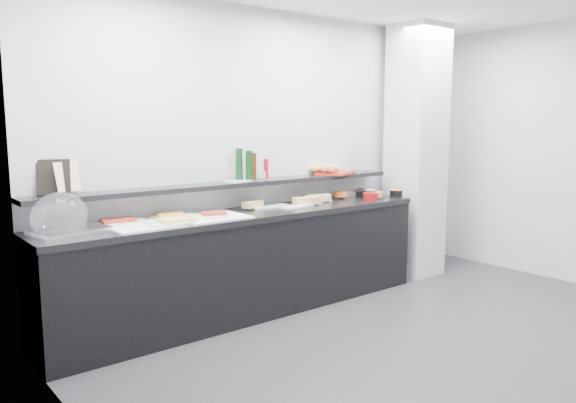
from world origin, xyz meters
TOP-DOWN VIEW (x-y plane):
  - ground at (0.00, 0.00)m, footprint 5.00×5.00m
  - back_wall at (0.00, 2.00)m, footprint 5.00×0.02m
  - column at (1.50, 1.65)m, footprint 0.50×0.50m
  - buffet_cabinet at (-0.70, 1.70)m, footprint 3.60×0.60m
  - counter_top at (-0.70, 1.70)m, footprint 3.62×0.62m
  - wall_shelf at (-0.70, 1.88)m, footprint 3.60×0.25m
  - cloche_base at (-2.21, 1.68)m, footprint 0.54×0.40m
  - cloche_dome at (-2.26, 1.74)m, footprint 0.49×0.39m
  - linen_runner at (-1.38, 1.68)m, footprint 1.13×0.54m
  - platter_meat_a at (-1.77, 1.79)m, footprint 0.35×0.26m
  - food_meat_a at (-1.82, 1.80)m, footprint 0.26×0.18m
  - platter_salmon at (-1.35, 1.84)m, footprint 0.33×0.25m
  - food_salmon at (-1.38, 1.82)m, footprint 0.22×0.16m
  - platter_cheese at (-1.54, 1.53)m, footprint 0.33×0.25m
  - food_cheese at (-1.46, 1.53)m, footprint 0.26×0.17m
  - platter_meat_b at (-1.16, 1.58)m, footprint 0.31×0.24m
  - food_meat_b at (-1.08, 1.62)m, footprint 0.22×0.17m
  - sandwich_plate_left at (-0.37, 1.82)m, footprint 0.40×0.20m
  - sandwich_food_left at (-0.55, 1.84)m, footprint 0.25×0.17m
  - tongs_left at (-0.40, 1.78)m, footprint 0.16×0.02m
  - sandwich_plate_mid at (-0.17, 1.68)m, footprint 0.36×0.21m
  - sandwich_food_mid at (-0.02, 1.70)m, footprint 0.28×0.16m
  - tongs_mid at (-0.03, 1.59)m, footprint 0.16×0.03m
  - sandwich_plate_right at (0.17, 1.79)m, footprint 0.35×0.19m
  - sandwich_food_right at (0.18, 1.78)m, footprint 0.28×0.19m
  - tongs_right at (0.21, 1.76)m, footprint 0.16×0.02m
  - bowl_glass_fruit at (0.61, 1.79)m, footprint 0.21×0.21m
  - fill_glass_fruit at (0.53, 1.82)m, footprint 0.18×0.18m
  - bowl_black_jam at (0.79, 1.79)m, footprint 0.18×0.18m
  - fill_black_jam at (0.88, 1.85)m, footprint 0.11×0.11m
  - bowl_glass_cream at (0.84, 1.83)m, footprint 0.18×0.18m
  - fill_glass_cream at (0.92, 1.82)m, footprint 0.18×0.18m
  - bowl_red_jam at (0.71, 1.58)m, footprint 0.19×0.19m
  - fill_red_jam at (0.77, 1.62)m, footprint 0.12×0.12m
  - bowl_glass_salmon at (0.80, 1.58)m, footprint 0.17×0.17m
  - fill_glass_salmon at (0.81, 1.59)m, footprint 0.16×0.16m
  - bowl_black_fruit at (1.08, 1.55)m, footprint 0.17×0.17m
  - fill_black_fruit at (1.09, 1.57)m, footprint 0.15×0.15m
  - framed_print at (-2.22, 1.95)m, footprint 0.24×0.15m
  - print_art at (-2.13, 1.93)m, footprint 0.21×0.12m
  - condiment_tray at (-0.67, 1.88)m, footprint 0.29×0.22m
  - bottle_green_a at (-0.55, 1.88)m, footprint 0.08×0.08m
  - bottle_brown at (-0.53, 1.85)m, footprint 0.06×0.06m
  - bottle_green_b at (-0.63, 1.93)m, footprint 0.07×0.07m
  - bottle_hot at (-0.37, 1.87)m, footprint 0.06×0.06m
  - shaker_salt at (-0.45, 1.90)m, footprint 0.04×0.04m
  - shaker_pepper at (-0.40, 1.87)m, footprint 0.03×0.03m
  - bread_tray at (0.51, 1.88)m, footprint 0.50×0.44m
  - bread_roll_nw at (0.32, 1.97)m, footprint 0.16×0.11m
  - bread_roll_n at (0.42, 1.97)m, footprint 0.16×0.13m
  - bread_roll_ne at (0.44, 1.91)m, footprint 0.13×0.08m
  - bread_roll_s at (0.40, 1.80)m, footprint 0.13×0.10m
  - bread_roll_midw at (0.37, 1.86)m, footprint 0.14×0.09m
  - bread_roll_mide at (0.48, 1.86)m, footprint 0.14×0.09m
  - carafe at (0.90, 1.91)m, footprint 0.10×0.10m

SIDE VIEW (x-z plane):
  - ground at x=0.00m, z-range 0.00..0.00m
  - buffet_cabinet at x=-0.70m, z-range 0.00..0.85m
  - counter_top at x=-0.70m, z-range 0.85..0.90m
  - linen_runner at x=-1.38m, z-range 0.90..0.91m
  - sandwich_plate_left at x=-0.37m, z-range 0.90..0.91m
  - sandwich_plate_mid at x=-0.17m, z-range 0.90..0.91m
  - sandwich_plate_right at x=0.17m, z-range 0.90..0.91m
  - tongs_left at x=-0.40m, z-range 0.92..0.92m
  - tongs_mid at x=-0.03m, z-range 0.92..0.92m
  - tongs_right at x=0.21m, z-range 0.91..0.92m
  - cloche_base at x=-2.21m, z-range 0.90..0.94m
  - platter_meat_a at x=-1.77m, z-range 0.92..0.93m
  - platter_salmon at x=-1.35m, z-range 0.92..0.93m
  - platter_cheese at x=-1.54m, z-range 0.92..0.93m
  - platter_meat_b at x=-1.16m, z-range 0.92..0.93m
  - bowl_glass_fruit at x=0.61m, z-range 0.90..0.97m
  - bowl_black_jam at x=0.79m, z-range 0.90..0.97m
  - bowl_glass_cream at x=0.84m, z-range 0.90..0.97m
  - bowl_red_jam at x=0.71m, z-range 0.90..0.97m
  - bowl_glass_salmon at x=0.80m, z-range 0.90..0.97m
  - bowl_black_fruit at x=1.08m, z-range 0.90..0.97m
  - food_meat_a at x=-1.82m, z-range 0.93..0.95m
  - food_salmon at x=-1.38m, z-range 0.93..0.95m
  - food_cheese at x=-1.46m, z-range 0.93..0.95m
  - food_meat_b at x=-1.08m, z-range 0.93..0.95m
  - sandwich_food_left at x=-0.55m, z-range 0.91..0.97m
  - sandwich_food_mid at x=-0.02m, z-range 0.91..0.97m
  - sandwich_food_right at x=0.18m, z-range 0.91..0.97m
  - fill_glass_fruit at x=0.53m, z-range 0.92..0.97m
  - fill_black_jam at x=0.88m, z-range 0.92..0.97m
  - fill_glass_cream at x=0.92m, z-range 0.92..0.97m
  - fill_red_jam at x=0.77m, z-range 0.92..0.97m
  - fill_glass_salmon at x=0.81m, z-range 0.92..0.97m
  - fill_black_fruit at x=1.09m, z-range 0.92..0.97m
  - cloche_dome at x=-2.26m, z-range 0.86..1.20m
  - wall_shelf at x=-0.70m, z-range 1.11..1.15m
  - condiment_tray at x=-0.67m, z-range 1.15..1.16m
  - bread_tray at x=0.51m, z-range 1.15..1.17m
  - shaker_salt at x=-0.45m, z-range 1.16..1.23m
  - shaker_pepper at x=-0.40m, z-range 1.16..1.23m
  - bread_roll_nw at x=0.32m, z-range 1.17..1.25m
  - bread_roll_n at x=0.42m, z-range 1.17..1.25m
  - bread_roll_ne at x=0.44m, z-range 1.17..1.25m
  - bread_roll_s at x=0.40m, z-range 1.17..1.25m
  - bread_roll_midw at x=0.37m, z-range 1.17..1.25m
  - bread_roll_mide at x=0.48m, z-range 1.17..1.25m
  - bottle_hot at x=-0.37m, z-range 1.16..1.34m
  - framed_print at x=-2.22m, z-range 1.15..1.41m
  - print_art at x=-2.13m, z-range 1.17..1.39m
  - bottle_brown at x=-0.53m, z-range 1.16..1.40m
  - bottle_green_a at x=-0.55m, z-range 1.16..1.42m
  - carafe at x=0.90m, z-range 1.15..1.45m
  - bottle_green_b at x=-0.63m, z-range 1.16..1.44m
  - back_wall at x=0.00m, z-range 0.00..2.70m
  - column at x=1.50m, z-range 0.00..2.70m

